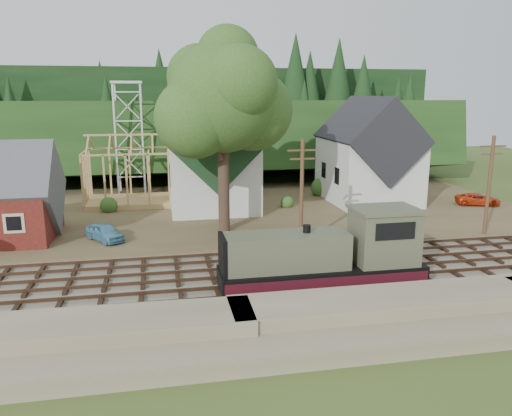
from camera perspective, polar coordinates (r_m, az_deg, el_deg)
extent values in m
plane|color=#384C1E|center=(30.73, -4.92, -8.22)|extent=(140.00, 140.00, 0.00)
cube|color=#7F7259|center=(23.05, -2.55, -15.72)|extent=(64.00, 5.00, 1.60)
cube|color=#726B5B|center=(30.70, -4.93, -8.08)|extent=(64.00, 11.00, 0.16)
cube|color=brown|center=(47.88, -7.25, -0.39)|extent=(64.00, 26.00, 0.30)
cube|color=#1E3F19|center=(71.45, -8.57, 3.81)|extent=(70.00, 28.96, 12.74)
cube|color=black|center=(87.29, -9.05, 5.42)|extent=(80.00, 20.00, 12.00)
cube|color=silver|center=(49.36, -5.20, 4.02)|extent=(8.00, 12.00, 6.40)
cube|color=black|center=(48.98, -5.27, 7.72)|extent=(8.40, 12.96, 8.40)
cube|color=silver|center=(42.88, -4.50, 9.70)|extent=(2.40, 2.40, 4.00)
cone|color=black|center=(42.83, -4.58, 14.11)|extent=(5.37, 5.37, 2.60)
cube|color=silver|center=(52.47, 12.63, 4.28)|extent=(8.00, 10.00, 6.40)
cube|color=black|center=(52.11, 12.80, 7.76)|extent=(8.40, 10.80, 8.40)
cube|color=tan|center=(51.71, -14.21, 0.75)|extent=(8.00, 6.00, 0.50)
cube|color=tan|center=(50.78, -14.63, 8.11)|extent=(8.00, 0.18, 0.18)
cube|color=silver|center=(55.53, -15.75, 7.48)|extent=(0.18, 0.18, 12.00)
cube|color=silver|center=(55.37, -12.84, 7.63)|extent=(0.18, 0.18, 12.00)
cube|color=silver|center=(58.31, -15.54, 7.73)|extent=(0.18, 0.18, 12.00)
cube|color=silver|center=(58.16, -12.77, 7.86)|extent=(0.18, 0.18, 12.00)
cube|color=silver|center=(56.64, -14.57, 13.73)|extent=(3.20, 3.20, 0.25)
cylinder|color=#38281E|center=(39.43, -3.72, 3.00)|extent=(0.90, 0.90, 8.00)
sphere|color=#33521E|center=(38.85, -3.86, 12.49)|extent=(8.40, 8.40, 8.40)
sphere|color=#33521E|center=(40.25, -0.42, 11.10)|extent=(6.40, 6.40, 6.40)
sphere|color=#33521E|center=(37.88, -7.03, 10.14)|extent=(6.00, 6.00, 6.00)
cylinder|color=#4C331E|center=(35.85, 5.24, 1.49)|extent=(0.28, 0.28, 8.00)
cube|color=#4C331E|center=(35.37, 5.34, 6.58)|extent=(2.20, 0.12, 0.12)
cube|color=#4C331E|center=(35.44, 5.32, 5.62)|extent=(1.80, 0.12, 0.12)
cylinder|color=#4C331E|center=(42.51, 25.06, 2.12)|extent=(0.28, 0.28, 8.00)
cube|color=#4C331E|center=(42.10, 25.47, 6.40)|extent=(2.20, 0.12, 0.12)
cube|color=#4C331E|center=(42.16, 25.40, 5.59)|extent=(1.80, 0.12, 0.12)
cube|color=black|center=(29.04, 7.51, -8.87)|extent=(11.50, 2.40, 0.34)
cube|color=black|center=(28.79, 7.55, -7.56)|extent=(11.50, 2.78, 1.05)
cube|color=#53523C|center=(27.72, 3.49, -4.93)|extent=(6.90, 2.20, 2.01)
cube|color=#53523C|center=(29.48, 14.40, -3.16)|extent=(3.45, 2.68, 3.07)
cube|color=#53523C|center=(29.10, 14.58, -0.16)|extent=(3.64, 2.87, 0.19)
cube|color=black|center=(28.13, 15.65, -2.58)|extent=(2.30, 0.06, 0.96)
cube|color=#3D0D16|center=(27.55, 8.48, -8.54)|extent=(11.50, 0.04, 0.67)
cube|color=#3D0D16|center=(30.05, 6.70, -6.65)|extent=(11.50, 0.04, 0.67)
cylinder|color=black|center=(27.70, 5.82, -2.60)|extent=(0.42, 0.42, 0.67)
imported|color=#589CBE|center=(39.10, -16.90, -2.65)|extent=(3.42, 4.01, 1.30)
imported|color=red|center=(54.18, 24.02, 0.93)|extent=(4.60, 3.15, 1.17)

